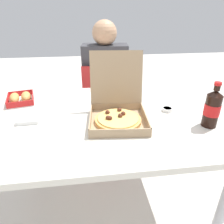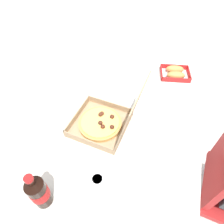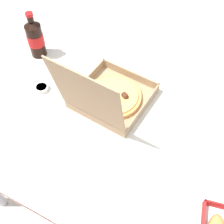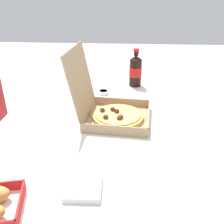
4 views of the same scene
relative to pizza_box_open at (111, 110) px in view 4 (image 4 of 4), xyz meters
The scene contains 6 objects.
dining_table 0.16m from the pizza_box_open, 148.48° to the left, with size 1.26×0.89×0.71m.
pizza_box_open is the anchor object (origin of this frame).
cola_bottle 0.45m from the pizza_box_open, 14.98° to the right, with size 0.07×0.07×0.22m.
paper_menu 0.34m from the pizza_box_open, 103.94° to the left, with size 0.21×0.15×0.00m, color white.
napkin_pile 0.46m from the pizza_box_open, behind, with size 0.11×0.11×0.02m, color white.
dipping_sauce_cup 0.30m from the pizza_box_open, 12.13° to the left, with size 0.06×0.06×0.02m.
Camera 4 is at (-0.94, -0.12, 1.27)m, focal length 40.80 mm.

